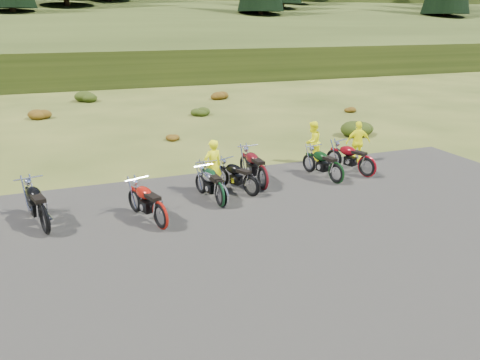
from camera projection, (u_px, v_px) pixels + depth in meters
name	position (u px, v px, depth m)	size (l,w,h in m)	color
ground	(256.00, 212.00, 13.60)	(300.00, 300.00, 0.00)	#364416
gravel_pad	(286.00, 240.00, 11.83)	(20.00, 12.00, 0.04)	black
hill_slope	(101.00, 65.00, 57.83)	(300.00, 46.00, 3.00)	#2A3511
hill_plateau	(78.00, 44.00, 110.91)	(300.00, 90.00, 9.17)	#2A3511
shrub_2	(39.00, 113.00, 26.08)	(1.30, 1.30, 0.77)	#6B310D
shrub_3	(87.00, 95.00, 31.71)	(1.56, 1.56, 0.92)	black
shrub_4	(171.00, 136.00, 21.53)	(0.77, 0.77, 0.45)	#6B310D
shrub_5	(200.00, 110.00, 27.16)	(1.03, 1.03, 0.61)	black
shrub_6	(219.00, 94.00, 32.80)	(1.30, 1.30, 0.77)	#6B310D
shrub_7	(358.00, 126.00, 22.51)	(1.56, 1.56, 0.92)	black
shrub_8	(348.00, 108.00, 28.25)	(0.77, 0.77, 0.45)	#6B310D
motorcycle_0	(47.00, 235.00, 12.11)	(2.33, 0.78, 1.22)	black
motorcycle_1	(161.00, 230.00, 12.40)	(2.17, 0.72, 1.14)	#9A140B
motorcycle_2	(220.00, 207.00, 13.91)	(2.12, 0.71, 1.11)	black
motorcycle_3	(223.00, 207.00, 13.90)	(1.98, 0.66, 1.04)	#A2A2A6
motorcycle_4	(263.00, 190.00, 15.30)	(2.31, 0.77, 1.21)	#570E12
motorcycle_5	(251.00, 197.00, 14.72)	(2.01, 0.67, 1.05)	black
motorcycle_6	(366.00, 178.00, 16.52)	(2.17, 0.72, 1.14)	maroon
motorcycle_7	(336.00, 184.00, 15.87)	(2.10, 0.70, 1.10)	black
person_middle	(213.00, 167.00, 14.86)	(0.63, 0.41, 1.72)	#F5F50C
person_right_a	(312.00, 143.00, 17.97)	(0.78, 0.61, 1.61)	#F5F50C
person_right_b	(358.00, 143.00, 17.93)	(0.95, 0.40, 1.62)	#F5F50C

